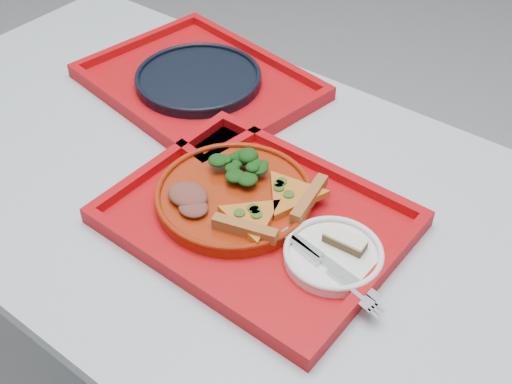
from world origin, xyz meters
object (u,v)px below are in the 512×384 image
tray_main (257,221)px  tray_far (199,86)px  dinner_plate (234,197)px  dessert_bar (345,241)px  navy_plate (198,80)px

tray_main → tray_far: same height
dinner_plate → tray_main: bearing=-10.3°
tray_main → dessert_bar: dessert_bar is taller
tray_main → navy_plate: (-0.34, 0.25, 0.01)m
tray_main → navy_plate: size_ratio=1.73×
tray_main → tray_far: size_ratio=1.00×
tray_main → dinner_plate: dinner_plate is taller
tray_main → dinner_plate: size_ratio=1.73×
tray_far → dessert_bar: (0.49, -0.22, 0.03)m
tray_far → navy_plate: size_ratio=1.73×
navy_plate → tray_far: bearing=0.0°
tray_main → dessert_bar: size_ratio=6.73×
tray_far → navy_plate: (-0.00, 0.00, 0.01)m
navy_plate → dessert_bar: dessert_bar is taller
navy_plate → dessert_bar: size_ratio=3.89×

